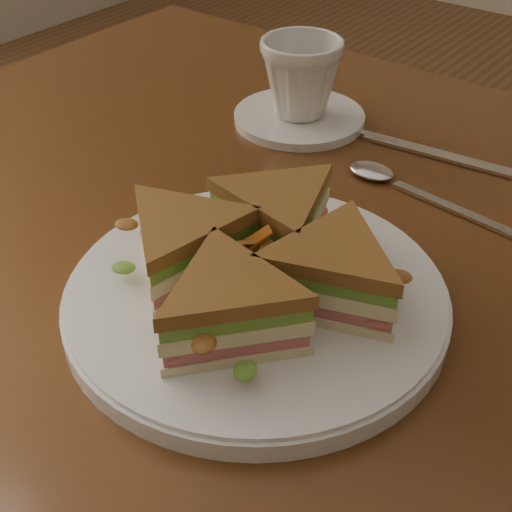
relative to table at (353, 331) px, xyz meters
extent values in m
cube|color=#3B1F0D|center=(0.00, 0.00, 0.08)|extent=(1.20, 0.80, 0.04)
cylinder|color=#361E10|center=(-0.54, 0.34, -0.30)|extent=(0.06, 0.06, 0.71)
cylinder|color=white|center=(-0.03, -0.12, 0.11)|extent=(0.30, 0.30, 0.02)
cube|color=silver|center=(0.04, 0.11, 0.10)|extent=(0.13, 0.02, 0.00)
ellipsoid|color=silver|center=(-0.06, 0.12, 0.10)|extent=(0.05, 0.03, 0.01)
cube|color=silver|center=(-0.01, 0.20, 0.10)|extent=(0.20, 0.04, 0.00)
cube|color=silver|center=(-0.09, 0.19, 0.10)|extent=(0.05, 0.01, 0.00)
cylinder|color=white|center=(-0.19, 0.17, 0.10)|extent=(0.15, 0.15, 0.01)
imported|color=white|center=(-0.19, 0.17, 0.15)|extent=(0.12, 0.12, 0.09)
camera|label=1|loc=(0.23, -0.46, 0.47)|focal=50.00mm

